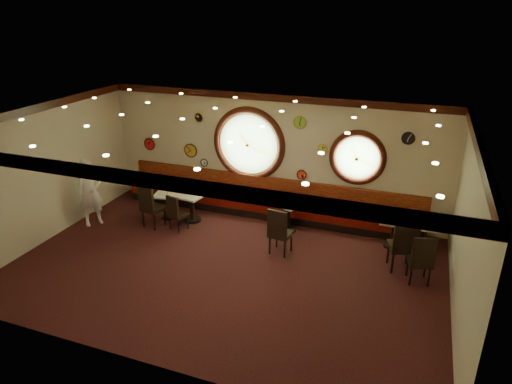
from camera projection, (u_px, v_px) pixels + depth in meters
name	position (u px, v px, depth m)	size (l,w,h in m)	color
floor	(225.00, 267.00, 9.77)	(9.00, 6.00, 0.00)	black
ceiling	(221.00, 121.00, 8.54)	(9.00, 6.00, 0.02)	gold
wall_back	(271.00, 156.00, 11.75)	(9.00, 0.02, 3.20)	beige
wall_front	(138.00, 277.00, 6.55)	(9.00, 0.02, 3.20)	beige
wall_left	(46.00, 172.00, 10.59)	(0.02, 6.00, 3.20)	beige
wall_right	(466.00, 236.00, 7.71)	(0.02, 6.00, 3.20)	beige
molding_back	(271.00, 97.00, 11.13)	(9.00, 0.10, 0.18)	black
molding_front	(129.00, 178.00, 6.02)	(9.00, 0.10, 0.18)	black
molding_left	(36.00, 108.00, 9.99)	(0.10, 6.00, 0.18)	black
molding_right	(480.00, 150.00, 7.15)	(0.10, 6.00, 0.18)	black
banquette_base	(267.00, 213.00, 12.08)	(8.00, 0.55, 0.20)	black
banquette_seat	(267.00, 204.00, 11.99)	(8.00, 0.55, 0.30)	#570C07
banquette_back	(270.00, 187.00, 12.02)	(8.00, 0.10, 0.55)	#5B070C
porthole_left_glass	(249.00, 144.00, 11.84)	(1.66, 1.66, 0.02)	#8FBF72
porthole_left_frame	(249.00, 144.00, 11.83)	(1.98, 1.98, 0.18)	black
porthole_left_ring	(248.00, 144.00, 11.80)	(1.61, 1.61, 0.03)	gold
porthole_right_glass	(357.00, 158.00, 10.97)	(1.10, 1.10, 0.02)	#8FBF72
porthole_right_frame	(357.00, 158.00, 10.95)	(1.38, 1.38, 0.18)	black
porthole_right_ring	(357.00, 158.00, 10.93)	(1.09, 1.09, 0.03)	gold
wall_clock_0	(302.00, 175.00, 11.60)	(0.24, 0.24, 0.03)	red
wall_clock_1	(191.00, 151.00, 12.49)	(0.36, 0.36, 0.03)	gold
wall_clock_2	(300.00, 122.00, 11.11)	(0.30, 0.30, 0.03)	#82C33D
wall_clock_3	(150.00, 144.00, 12.88)	(0.32, 0.32, 0.03)	red
wall_clock_4	(204.00, 163.00, 12.48)	(0.20, 0.20, 0.03)	white
wall_clock_5	(408.00, 138.00, 10.35)	(0.28, 0.28, 0.03)	black
wall_clock_6	(323.00, 148.00, 11.15)	(0.22, 0.22, 0.03)	#D3D547
wall_clock_7	(199.00, 117.00, 12.03)	(0.24, 0.24, 0.03)	black
table_a	(168.00, 202.00, 11.88)	(0.74, 0.74, 0.69)	black
table_b	(192.00, 204.00, 11.69)	(0.79, 0.79, 0.75)	black
table_c	(288.00, 212.00, 11.20)	(0.91, 0.91, 0.77)	black
table_d	(394.00, 230.00, 10.45)	(0.63, 0.63, 0.68)	black
table_e	(423.00, 234.00, 10.30)	(0.60, 0.60, 0.66)	black
chair_a	(150.00, 203.00, 11.27)	(0.57, 0.57, 0.71)	black
chair_b	(176.00, 211.00, 11.16)	(0.50, 0.50, 0.58)	black
chair_c	(279.00, 229.00, 10.04)	(0.52, 0.52, 0.69)	black
chair_d	(404.00, 241.00, 9.38)	(0.65, 0.65, 0.76)	black
chair_e	(422.00, 257.00, 8.98)	(0.54, 0.54, 0.67)	black
condiment_a_salt	(169.00, 190.00, 11.84)	(0.04, 0.04, 0.11)	silver
condiment_b_salt	(189.00, 191.00, 11.63)	(0.03, 0.03, 0.09)	silver
condiment_c_salt	(285.00, 198.00, 11.20)	(0.03, 0.03, 0.09)	#B9B8BD
condiment_d_salt	(391.00, 216.00, 10.45)	(0.04, 0.04, 0.11)	silver
condiment_a_pepper	(167.00, 192.00, 11.72)	(0.03, 0.03, 0.09)	silver
condiment_b_pepper	(192.00, 193.00, 11.54)	(0.03, 0.03, 0.09)	silver
condiment_c_pepper	(290.00, 199.00, 11.09)	(0.04, 0.04, 0.10)	silver
condiment_d_pepper	(395.00, 219.00, 10.29)	(0.04, 0.04, 0.10)	silver
condiment_a_bottle	(175.00, 189.00, 11.80)	(0.06, 0.06, 0.18)	gold
condiment_b_bottle	(193.00, 191.00, 11.57)	(0.05, 0.05, 0.16)	yellow
condiment_c_bottle	(291.00, 198.00, 11.10)	(0.05, 0.05, 0.17)	gold
condiment_d_bottle	(402.00, 217.00, 10.30)	(0.05, 0.05, 0.18)	gold
condiment_e_salt	(423.00, 222.00, 10.21)	(0.04, 0.04, 0.11)	silver
condiment_e_pepper	(426.00, 223.00, 10.16)	(0.04, 0.04, 0.10)	silver
condiment_e_bottle	(429.00, 221.00, 10.17)	(0.05, 0.05, 0.15)	gold
waiter	(90.00, 192.00, 11.38)	(0.63, 0.41, 1.72)	white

